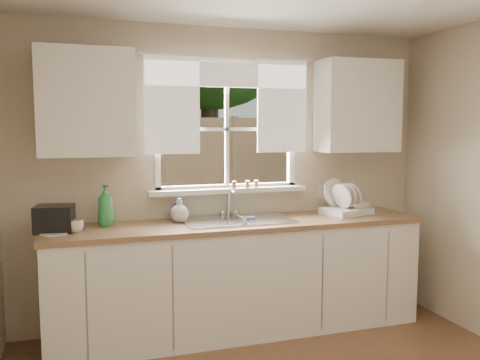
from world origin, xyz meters
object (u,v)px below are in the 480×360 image
object	(u,v)px
dish_rack	(345,206)
black_appliance	(54,219)
soap_bottle_a	(105,205)
cup	(75,226)

from	to	relation	value
dish_rack	black_appliance	size ratio (longest dim) A/B	1.74
soap_bottle_a	black_appliance	bearing A→B (deg)	173.75
soap_bottle_a	cup	world-z (taller)	soap_bottle_a
cup	black_appliance	size ratio (longest dim) A/B	0.44
dish_rack	cup	distance (m)	2.26
soap_bottle_a	black_appliance	world-z (taller)	soap_bottle_a
cup	black_appliance	distance (m)	0.17
soap_bottle_a	cup	size ratio (longest dim) A/B	2.75
black_appliance	cup	bearing A→B (deg)	-18.39
black_appliance	dish_rack	bearing A→B (deg)	9.34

